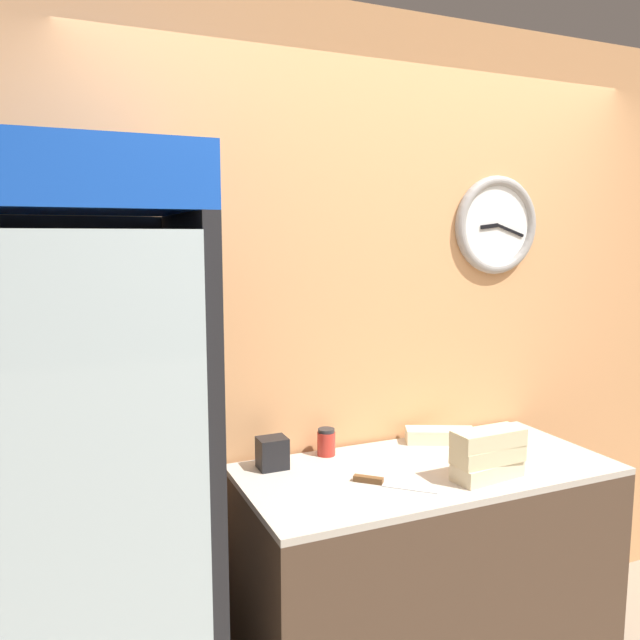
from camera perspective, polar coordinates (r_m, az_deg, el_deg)
The scene contains 10 objects.
wall_back at distance 2.70m, azimuth 5.73°, elevation -1.72°, with size 5.20×0.10×2.70m.
prep_counter at distance 2.69m, azimuth 9.57°, elevation -22.24°, with size 1.44×0.66×0.92m.
beverage_cooler at distance 2.10m, azimuth -20.39°, elevation -11.98°, with size 0.67×0.69×2.04m.
sandwich_stack_bottom at distance 2.41m, azimuth 15.05°, elevation -13.13°, with size 0.28×0.14×0.06m.
sandwich_stack_middle at distance 2.39m, azimuth 15.10°, elevation -11.77°, with size 0.27×0.12×0.06m.
sandwich_stack_top at distance 2.37m, azimuth 15.15°, elevation -10.38°, with size 0.27×0.12×0.06m.
sandwich_flat_left at distance 2.76m, azimuth 10.92°, elevation -10.33°, with size 0.31×0.21×0.06m.
chefs_knife at distance 2.30m, azimuth 5.81°, elevation -14.56°, with size 0.25×0.23×0.02m.
condiment_jar at distance 2.56m, azimuth 0.58°, elevation -11.10°, with size 0.07×0.07×0.11m.
napkin_dispenser at distance 2.43m, azimuth -4.38°, elevation -12.03°, with size 0.11×0.09×0.12m.
Camera 1 is at (-1.29, -1.06, 1.79)m, focal length 35.00 mm.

